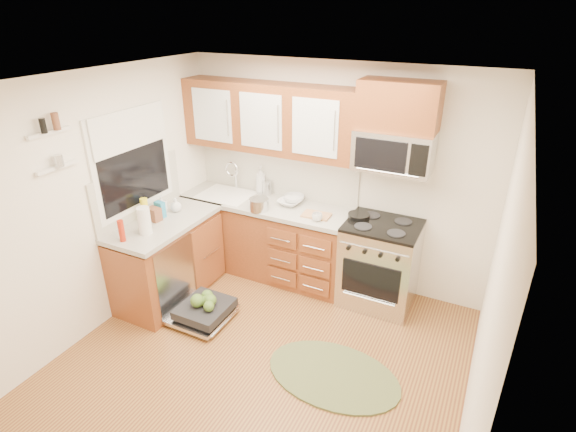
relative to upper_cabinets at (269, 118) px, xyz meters
The scene contains 38 objects.
floor 2.55m from the upper_cabinets, 65.28° to the right, with size 3.50×3.50×0.00m, color brown.
ceiling 1.84m from the upper_cabinets, 65.28° to the right, with size 3.50×3.50×0.00m, color white.
wall_back 0.97m from the upper_cabinets, 13.57° to the left, with size 3.50×0.04×2.50m, color silver.
wall_front 3.46m from the upper_cabinets, 77.70° to the right, with size 3.50×0.04×2.50m, color silver.
wall_left 1.98m from the upper_cabinets, 123.06° to the right, with size 0.04×3.50×2.50m, color silver.
wall_right 3.00m from the upper_cabinets, 32.47° to the right, with size 0.04×3.50×2.50m, color silver.
base_cabinet_back 1.46m from the upper_cabinets, 90.00° to the right, with size 2.05×0.60×0.85m, color brown.
base_cabinet_left 1.93m from the upper_cabinets, 124.62° to the right, with size 0.60×1.25×0.85m, color brown.
countertop_back 0.98m from the upper_cabinets, 90.00° to the right, with size 2.07×0.64×0.05m, color #ABA89C.
countertop_left 1.60m from the upper_cabinets, 124.25° to the right, with size 0.64×1.27×0.05m, color #ABA89C.
backsplash_back 0.68m from the upper_cabinets, 90.00° to the left, with size 2.05×0.02×0.57m, color beige.
backsplash_left 1.60m from the upper_cabinets, 133.89° to the right, with size 0.02×1.25×0.57m, color beige.
upper_cabinets is the anchor object (origin of this frame).
cabinet_over_mw 1.43m from the upper_cabinets, ahead, with size 0.76×0.35×0.47m, color brown.
range 1.99m from the upper_cabinets, ahead, with size 0.76×0.64×0.95m, color silver, non-canonical shape.
microwave 1.42m from the upper_cabinets, ahead, with size 0.76×0.38×0.40m, color silver, non-canonical shape.
sink 1.21m from the upper_cabinets, 163.55° to the right, with size 0.62×0.50×0.26m, color white, non-canonical shape.
dishwasher 2.19m from the upper_cabinets, 96.04° to the right, with size 0.70×0.60×0.20m, color silver, non-canonical shape.
window 1.51m from the upper_cabinets, 133.21° to the right, with size 0.03×1.05×1.05m, color white, non-canonical shape.
window_blind 1.46m from the upper_cabinets, 132.50° to the right, with size 0.02×0.96×0.40m, color white.
shelf_upper 2.17m from the upper_cabinets, 117.33° to the right, with size 0.04×0.40×0.03m, color white.
shelf_lower 2.17m from the upper_cabinets, 117.33° to the right, with size 0.04×0.40×0.03m, color white.
rug 2.72m from the upper_cabinets, 45.60° to the right, with size 1.21×0.79×0.02m, color #575F36, non-canonical shape.
skillet 1.45m from the upper_cabinets, ahead, with size 0.23×0.23×0.04m, color black.
stock_pot 0.95m from the upper_cabinets, 82.04° to the right, with size 0.22×0.22×0.13m, color silver.
cutting_board 1.18m from the upper_cabinets, 17.78° to the right, with size 0.30×0.19×0.02m, color tan.
canister 0.87m from the upper_cabinets, 138.18° to the left, with size 0.11×0.11×0.17m, color silver.
paper_towel_roll 1.72m from the upper_cabinets, 116.88° to the right, with size 0.13×0.13×0.28m, color white.
mustard_bottle 1.65m from the upper_cabinets, 128.72° to the right, with size 0.08×0.08×0.25m, color yellow.
red_bottle 1.94m from the upper_cabinets, 116.00° to the right, with size 0.06×0.06×0.22m, color #A9220E.
wooden_box 1.61m from the upper_cabinets, 126.65° to the right, with size 0.14×0.10×0.14m, color brown.
blue_carton 1.54m from the upper_cabinets, 129.35° to the right, with size 0.11×0.07×0.17m, color teal.
bowl_a 0.97m from the upper_cabinets, 15.53° to the right, with size 0.26×0.26×0.06m, color #999999.
bowl_b 0.96m from the upper_cabinets, ahead, with size 0.24×0.24×0.07m, color #999999.
cup 1.21m from the upper_cabinets, 23.74° to the right, with size 0.11×0.11×0.09m, color #999999.
soap_bottle_a 0.81m from the upper_cabinets, 150.24° to the left, with size 0.13×0.13×0.33m, color #999999.
soap_bottle_b 1.51m from the upper_cabinets, 134.03° to the right, with size 0.09×0.09×0.20m, color #999999.
soap_bottle_c 1.40m from the upper_cabinets, 133.25° to the right, with size 0.12×0.12×0.16m, color #999999.
Camera 1 is at (1.64, -2.72, 3.00)m, focal length 28.00 mm.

